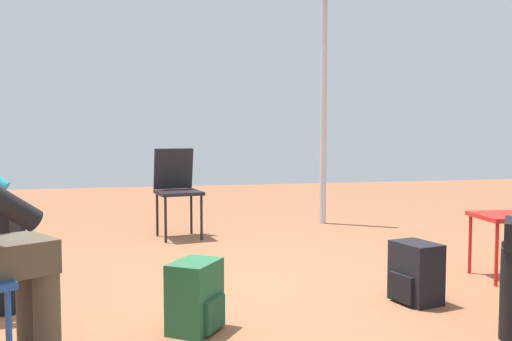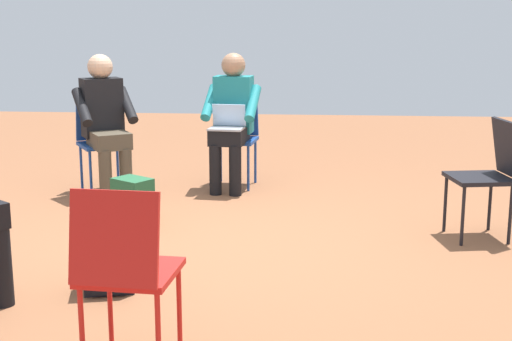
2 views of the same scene
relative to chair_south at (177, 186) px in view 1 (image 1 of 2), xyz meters
The scene contains 5 objects.
ground_plane 2.10m from the chair_south, 99.38° to the left, with size 14.00×14.00×0.00m, color brown.
chair_south is the anchor object (origin of this frame).
backpack_near_laptop_user 2.63m from the chair_south, 87.57° to the left, with size 0.32×0.34×0.36m.
backpack_by_empty_chair 2.72m from the chair_south, 117.15° to the left, with size 0.29×0.32×0.36m.
tent_pole_near 1.87m from the chair_south, 164.03° to the right, with size 0.07×0.07×2.57m, color #B2B2B7.
Camera 1 is at (0.75, 3.44, 1.03)m, focal length 40.00 mm.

